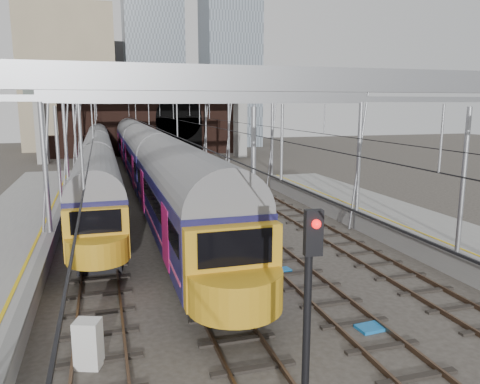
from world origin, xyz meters
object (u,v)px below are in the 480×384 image
object	(u,v)px
signal_near_left	(221,231)
relay_cabinet	(88,344)
signal_near_centre	(309,299)
train_second	(98,152)
train_main	(139,148)

from	to	relation	value
signal_near_left	relay_cabinet	distance (m)	5.03
signal_near_centre	relay_cabinet	xyz separation A→B (m)	(-4.53, 4.23, -2.51)
train_second	signal_near_left	bearing A→B (deg)	-83.63
train_second	relay_cabinet	size ratio (longest dim) A/B	44.66
relay_cabinet	signal_near_left	bearing A→B (deg)	38.94
signal_near_left	signal_near_centre	world-z (taller)	signal_near_centre
signal_near_left	train_second	bearing A→B (deg)	106.19
train_main	signal_near_left	distance (m)	34.62
signal_near_left	signal_near_centre	distance (m)	5.71
relay_cabinet	train_second	bearing A→B (deg)	109.00
train_second	signal_near_left	world-z (taller)	signal_near_left
train_second	relay_cabinet	bearing A→B (deg)	-90.42
train_main	relay_cabinet	distance (m)	36.39
train_main	signal_near_centre	distance (m)	40.32
signal_near_centre	train_second	bearing A→B (deg)	101.68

